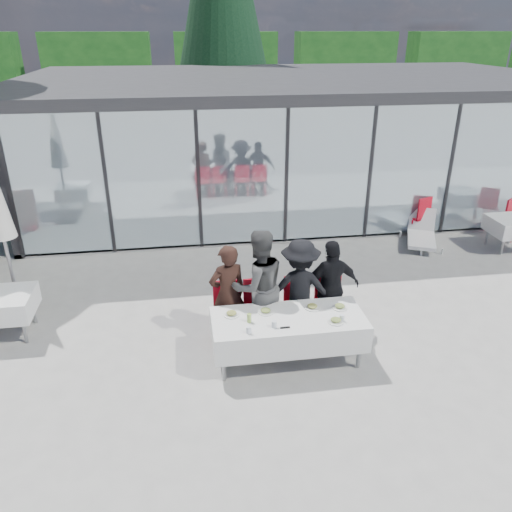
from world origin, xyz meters
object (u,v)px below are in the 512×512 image
Objects in this scene: plate_b at (266,311)px; spare_table_left at (6,305)px; juice_bottle at (249,318)px; plate_c at (312,307)px; diner_a at (228,294)px; dining_table at (288,329)px; diner_chair_a at (228,308)px; spare_chair_b at (420,214)px; lounger at (421,232)px; diner_chair_c at (298,303)px; folded_eyeglasses at (285,328)px; plate_d at (340,307)px; diner_chair_b at (258,306)px; diner_chair_d at (329,300)px; diner_b at (259,286)px; plate_extra at (336,321)px; diner_d at (331,288)px; plate_a at (232,314)px; spare_table_right at (510,226)px; diner_c at (300,289)px.

spare_table_left is at bearing 163.62° from plate_b.
plate_b is at bearing 38.65° from juice_bottle.
diner_a is at bearing 158.55° from plate_c.
dining_table is 1.11m from diner_chair_a.
spare_chair_b is 0.67× the size of lounger.
diner_a is 1.70× the size of diner_chair_c.
diner_a is 11.85× the size of folded_eyeglasses.
lounger is at bearing 50.08° from plate_d.
plate_b reaches higher than spare_table_left.
diner_chair_b is 1.18m from diner_chair_d.
diner_chair_a is at bearing 137.74° from dining_table.
folded_eyeglasses is (0.72, -1.03, 0.22)m from diner_chair_a.
plate_extra is (0.98, -0.92, -0.16)m from diner_b.
diner_chair_b is 5.45m from lounger.
dining_table is 1.55× the size of lounger.
diner_d is at bearing 23.56° from plate_b.
plate_b is at bearing -87.17° from diner_chair_b.
spare_chair_b is (3.34, 3.78, -0.27)m from diner_d.
diner_chair_c is at bearing 0.00° from diner_chair_b.
plate_b is 0.50m from folded_eyeglasses.
dining_table is 0.51m from plate_c.
plate_a is at bearing -179.97° from plate_b.
juice_bottle reaches higher than folded_eyeglasses.
juice_bottle reaches higher than plate_c.
juice_bottle is 0.15× the size of spare_table_right.
plate_d is (0.82, 0.14, 0.24)m from dining_table.
lounger is at bearing 45.75° from folded_eyeglasses.
diner_b is at bearing 93.22° from plate_b.
juice_bottle is at bearing -152.00° from spare_table_right.
diner_d is at bearing -2.33° from diner_chair_a.
plate_a is 1.23m from plate_c.
plate_c reaches higher than dining_table.
spare_table_left is at bearing 171.27° from diner_chair_b.
spare_chair_b is at bearing 43.85° from diner_chair_c.
plate_a is 0.27× the size of spare_table_right.
diner_d is at bearing 48.22° from plate_c.
plate_b is at bearing -48.01° from diner_chair_a.
plate_extra is (-0.20, -0.92, -0.03)m from diner_d.
diner_chair_c is 1.00× the size of spare_chair_b.
diner_c is 0.74m from plate_d.
lounger is at bearing 41.18° from plate_b.
plate_b is at bearing 79.67° from diner_b.
diner_b is 8.00× the size of plate_a.
diner_chair_b is 4.06m from spare_table_left.
plate_extra is at bearing 119.18° from diner_c.
diner_chair_a is 1.27m from folded_eyeglasses.
juice_bottle is at bearing 92.35° from diner_a.
diner_a is 7.10× the size of plate_b.
plate_d is 0.24× the size of spare_chair_b.
diner_c is 1.71× the size of diner_chair_c.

